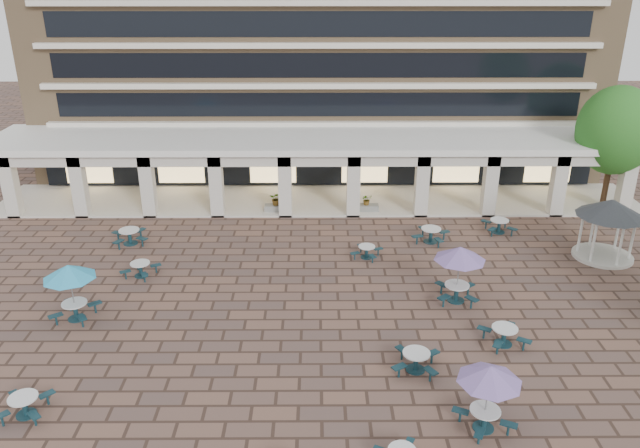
{
  "coord_description": "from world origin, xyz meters",
  "views": [
    {
      "loc": [
        -0.17,
        -23.92,
        14.72
      ],
      "look_at": [
        -0.01,
        3.0,
        3.36
      ],
      "focal_mm": 35.0,
      "sensor_mm": 36.0,
      "label": 1
    }
  ],
  "objects_px": {
    "gazebo": "(610,215)",
    "planter_left": "(276,204)",
    "planter_right": "(367,205)",
    "picnic_table_3": "(504,334)"
  },
  "relations": [
    {
      "from": "planter_right",
      "to": "planter_left",
      "type": "bearing_deg",
      "value": -180.0
    },
    {
      "from": "planter_left",
      "to": "planter_right",
      "type": "relative_size",
      "value": 1.0
    },
    {
      "from": "gazebo",
      "to": "planter_right",
      "type": "xyz_separation_m",
      "value": [
        -12.24,
        6.61,
        -2.0
      ]
    },
    {
      "from": "gazebo",
      "to": "planter_left",
      "type": "relative_size",
      "value": 2.35
    },
    {
      "from": "planter_left",
      "to": "gazebo",
      "type": "bearing_deg",
      "value": -20.22
    },
    {
      "from": "picnic_table_3",
      "to": "planter_right",
      "type": "distance_m",
      "value": 15.57
    },
    {
      "from": "gazebo",
      "to": "planter_left",
      "type": "bearing_deg",
      "value": 159.78
    },
    {
      "from": "picnic_table_3",
      "to": "gazebo",
      "type": "distance_m",
      "value": 11.44
    },
    {
      "from": "planter_left",
      "to": "picnic_table_3",
      "type": "bearing_deg",
      "value": -55.31
    },
    {
      "from": "picnic_table_3",
      "to": "planter_left",
      "type": "relative_size",
      "value": 1.37
    }
  ]
}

